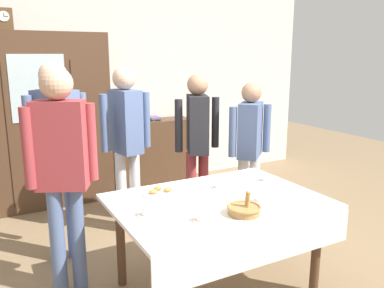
% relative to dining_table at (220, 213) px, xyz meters
% --- Properties ---
extents(ground_plane, '(12.00, 12.00, 0.00)m').
position_rel_dining_table_xyz_m(ground_plane, '(0.00, 0.24, -0.65)').
color(ground_plane, '#846B4C').
rests_on(ground_plane, ground).
extents(back_wall, '(6.40, 0.10, 2.70)m').
position_rel_dining_table_xyz_m(back_wall, '(0.00, 2.89, 0.70)').
color(back_wall, silver).
rests_on(back_wall, ground).
extents(dining_table, '(1.55, 1.11, 0.75)m').
position_rel_dining_table_xyz_m(dining_table, '(0.00, 0.00, 0.00)').
color(dining_table, '#4C3321').
rests_on(dining_table, ground).
extents(wall_cabinet, '(1.65, 0.46, 2.07)m').
position_rel_dining_table_xyz_m(wall_cabinet, '(-0.90, 2.59, 0.39)').
color(wall_cabinet, '#4C3321').
rests_on(wall_cabinet, ground).
extents(mantel_clock, '(0.18, 0.11, 0.24)m').
position_rel_dining_table_xyz_m(mantel_clock, '(-1.16, 2.59, 1.54)').
color(mantel_clock, brown).
rests_on(mantel_clock, wall_cabinet).
extents(bookshelf_low, '(1.05, 0.35, 0.93)m').
position_rel_dining_table_xyz_m(bookshelf_low, '(0.60, 2.64, -0.18)').
color(bookshelf_low, '#4C3321').
rests_on(bookshelf_low, ground).
extents(book_stack, '(0.16, 0.21, 0.05)m').
position_rel_dining_table_xyz_m(book_stack, '(0.60, 2.64, 0.31)').
color(book_stack, '#3D754C').
rests_on(book_stack, bookshelf_low).
extents(tea_cup_mid_left, '(0.13, 0.13, 0.06)m').
position_rel_dining_table_xyz_m(tea_cup_mid_left, '(0.42, -0.08, 0.13)').
color(tea_cup_mid_left, silver).
rests_on(tea_cup_mid_left, dining_table).
extents(tea_cup_near_right, '(0.13, 0.13, 0.06)m').
position_rel_dining_table_xyz_m(tea_cup_near_right, '(0.16, 0.24, 0.13)').
color(tea_cup_near_right, white).
rests_on(tea_cup_near_right, dining_table).
extents(tea_cup_near_left, '(0.13, 0.13, 0.06)m').
position_rel_dining_table_xyz_m(tea_cup_near_left, '(0.26, -0.17, 0.13)').
color(tea_cup_near_left, white).
rests_on(tea_cup_near_left, dining_table).
extents(tea_cup_far_left, '(0.13, 0.13, 0.06)m').
position_rel_dining_table_xyz_m(tea_cup_far_left, '(-0.30, -0.25, 0.13)').
color(tea_cup_far_left, white).
rests_on(tea_cup_far_left, dining_table).
extents(tea_cup_back_edge, '(0.13, 0.13, 0.06)m').
position_rel_dining_table_xyz_m(tea_cup_back_edge, '(0.60, 0.21, 0.13)').
color(tea_cup_back_edge, silver).
rests_on(tea_cup_back_edge, dining_table).
extents(tea_cup_front_edge, '(0.13, 0.13, 0.06)m').
position_rel_dining_table_xyz_m(tea_cup_front_edge, '(-0.58, 0.00, 0.13)').
color(tea_cup_front_edge, white).
rests_on(tea_cup_front_edge, dining_table).
extents(bread_basket, '(0.24, 0.24, 0.16)m').
position_rel_dining_table_xyz_m(bread_basket, '(0.01, -0.29, 0.13)').
color(bread_basket, '#9E7542').
rests_on(bread_basket, dining_table).
extents(pastry_plate, '(0.28, 0.28, 0.05)m').
position_rel_dining_table_xyz_m(pastry_plate, '(-0.33, 0.35, 0.11)').
color(pastry_plate, white).
rests_on(pastry_plate, dining_table).
extents(spoon_near_left, '(0.12, 0.02, 0.01)m').
position_rel_dining_table_xyz_m(spoon_near_left, '(0.48, 0.15, 0.10)').
color(spoon_near_left, silver).
rests_on(spoon_near_left, dining_table).
extents(spoon_near_right, '(0.12, 0.02, 0.01)m').
position_rel_dining_table_xyz_m(spoon_near_right, '(-0.26, -0.09, 0.10)').
color(spoon_near_right, silver).
rests_on(spoon_near_right, dining_table).
extents(person_by_cabinet, '(0.52, 0.39, 1.54)m').
position_rel_dining_table_xyz_m(person_by_cabinet, '(0.95, 0.92, 0.28)').
color(person_by_cabinet, silver).
rests_on(person_by_cabinet, ground).
extents(person_beside_shelf, '(0.52, 0.41, 1.62)m').
position_rel_dining_table_xyz_m(person_beside_shelf, '(0.49, 1.22, 0.34)').
color(person_beside_shelf, '#933338').
rests_on(person_beside_shelf, ground).
extents(person_behind_table_left, '(0.52, 0.40, 1.76)m').
position_rel_dining_table_xyz_m(person_behind_table_left, '(-0.94, 1.11, 0.44)').
color(person_behind_table_left, slate).
rests_on(person_behind_table_left, ground).
extents(person_near_right_end, '(0.52, 0.34, 1.74)m').
position_rel_dining_table_xyz_m(person_near_right_end, '(-1.02, 0.53, 0.42)').
color(person_near_right_end, slate).
rests_on(person_near_right_end, ground).
extents(person_behind_table_right, '(0.52, 0.39, 1.70)m').
position_rel_dining_table_xyz_m(person_behind_table_right, '(-0.23, 1.41, 0.39)').
color(person_behind_table_right, silver).
rests_on(person_behind_table_right, ground).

